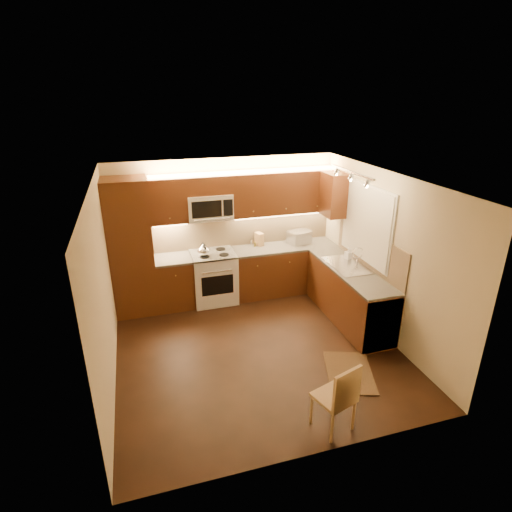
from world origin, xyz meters
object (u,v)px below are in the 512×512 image
object	(u,v)px
toaster_oven	(299,237)
knife_block	(259,239)
kettle	(204,249)
stove	(214,277)
dining_chair	(334,395)
microwave	(209,207)
soap_bottle	(348,254)
sink	(347,261)

from	to	relation	value
toaster_oven	knife_block	xyz separation A→B (m)	(-0.75, 0.10, 0.00)
knife_block	kettle	bearing A→B (deg)	-179.44
stove	dining_chair	distance (m)	3.44
microwave	soap_bottle	bearing A→B (deg)	-25.46
knife_block	dining_chair	bearing A→B (deg)	-108.03
stove	dining_chair	xyz separation A→B (m)	(0.67, -3.38, -0.02)
microwave	toaster_oven	distance (m)	1.79
microwave	dining_chair	xyz separation A→B (m)	(0.67, -3.51, -1.28)
toaster_oven	soap_bottle	size ratio (longest dim) A/B	1.89
dining_chair	knife_block	bearing A→B (deg)	68.34
stove	kettle	size ratio (longest dim) A/B	3.75
microwave	dining_chair	bearing A→B (deg)	-79.13
microwave	toaster_oven	xyz separation A→B (m)	(1.65, -0.04, -0.70)
sink	dining_chair	world-z (taller)	sink
kettle	knife_block	xyz separation A→B (m)	(1.08, 0.29, -0.02)
microwave	toaster_oven	bearing A→B (deg)	-1.54
toaster_oven	knife_block	size ratio (longest dim) A/B	1.65
toaster_oven	dining_chair	size ratio (longest dim) A/B	0.45
stove	kettle	xyz separation A→B (m)	(-0.17, -0.09, 0.58)
knife_block	dining_chair	xyz separation A→B (m)	(-0.23, -3.57, -0.58)
kettle	dining_chair	bearing A→B (deg)	-94.00
sink	toaster_oven	distance (m)	1.27
toaster_oven	soap_bottle	xyz separation A→B (m)	(0.49, -0.98, -0.01)
sink	soap_bottle	world-z (taller)	soap_bottle
kettle	sink	bearing A→B (deg)	-43.90
toaster_oven	knife_block	world-z (taller)	knife_block
soap_bottle	sink	bearing A→B (deg)	-136.77
microwave	soap_bottle	world-z (taller)	microwave
soap_bottle	dining_chair	size ratio (longest dim) A/B	0.24
kettle	soap_bottle	world-z (taller)	kettle
sink	knife_block	world-z (taller)	knife_block
dining_chair	sink	bearing A→B (deg)	41.54
sink	dining_chair	xyz separation A→B (m)	(-1.33, -2.25, -0.54)
microwave	knife_block	bearing A→B (deg)	3.77
sink	toaster_oven	world-z (taller)	toaster_oven
stove	dining_chair	world-z (taller)	stove
kettle	soap_bottle	xyz separation A→B (m)	(2.32, -0.79, -0.04)
toaster_oven	knife_block	distance (m)	0.75
microwave	toaster_oven	world-z (taller)	microwave
stove	soap_bottle	bearing A→B (deg)	-22.45
stove	toaster_oven	xyz separation A→B (m)	(1.65, 0.09, 0.56)
stove	sink	xyz separation A→B (m)	(2.00, -1.12, 0.52)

